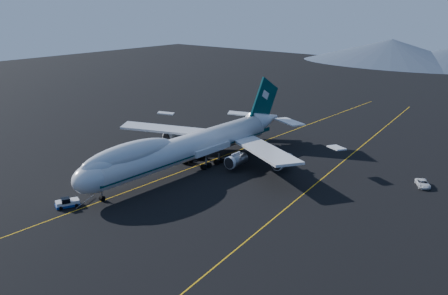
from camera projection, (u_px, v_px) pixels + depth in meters
The scene contains 6 objects.
ground at pixel (189, 169), 124.82m from camera, with size 500.00×500.00×0.00m, color black.
taxiway_line_main at pixel (189, 169), 124.82m from camera, with size 0.25×220.00×0.01m, color #D59C0C.
taxiway_line_side at pixel (314, 185), 113.94m from camera, with size 0.25×200.00×0.01m, color #D59C0C.
boeing_747 at pixel (188, 147), 123.17m from camera, with size 59.62×72.43×19.37m.
pushback_tug at pixel (68, 204), 102.16m from camera, with size 4.06×5.31×2.07m.
service_van at pixel (423, 183), 112.84m from camera, with size 2.56×5.54×1.54m, color silver.
Camera 1 is at (81.89, -85.39, 41.14)m, focal length 40.00 mm.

